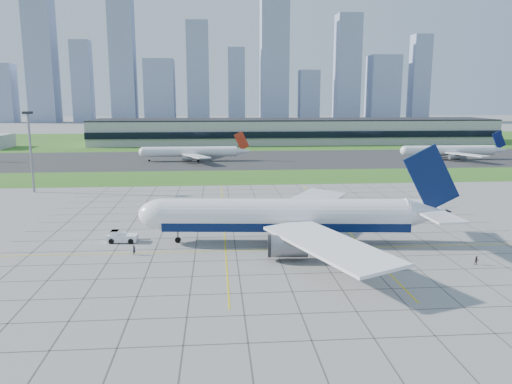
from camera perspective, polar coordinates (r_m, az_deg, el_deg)
ground at (r=102.33m, az=2.13°, el=-6.27°), size 1400.00×1400.00×0.00m
grass_median at (r=189.88m, az=-1.03°, el=1.73°), size 700.00×35.00×0.04m
asphalt_taxiway at (r=244.26m, az=-1.83°, el=3.77°), size 700.00×75.00×0.04m
grass_far at (r=353.59m, az=-2.70°, el=5.95°), size 700.00×145.00×0.04m
apron_markings at (r=112.95m, az=1.69°, el=-4.60°), size 120.00×130.00×0.03m
terminal at (r=331.78m, az=4.41°, el=6.97°), size 260.00×43.00×15.80m
light_mast at (r=172.90m, az=-24.42°, el=5.26°), size 2.50×2.50×25.60m
city_skyline at (r=617.81m, az=-4.43°, el=13.50°), size 523.00×32.40×160.00m
airliner at (r=103.50m, az=3.63°, el=-2.82°), size 66.08×66.71×20.80m
pushback_tug at (r=108.92m, az=-15.14°, el=-4.98°), size 9.04×3.60×2.49m
crew_near at (r=99.72m, az=-13.75°, el=-6.46°), size 0.77×0.84×1.93m
crew_far at (r=99.73m, az=23.91°, el=-7.18°), size 0.90×0.76×1.67m
distant_jet_1 at (r=238.77m, az=-7.36°, el=4.60°), size 49.77×42.66×14.08m
distant_jet_2 at (r=260.54m, az=21.36°, el=4.46°), size 50.43×42.66×14.08m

